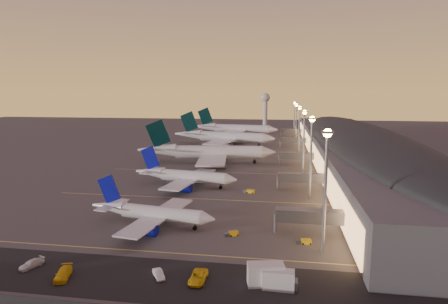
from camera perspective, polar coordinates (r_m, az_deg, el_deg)
ground at (r=123.36m, az=-4.17°, el=-6.45°), size 700.00×700.00×0.00m
airliner_narrow_south at (r=96.55m, az=-11.07°, el=-9.08°), size 34.11×30.77×12.19m
airliner_narrow_north at (r=133.53m, az=-6.02°, el=-3.68°), size 38.97×35.20×13.94m
airliner_wide_near at (r=175.04m, az=-2.67°, el=-0.02°), size 64.86×59.50×20.75m
airliner_wide_mid at (r=234.24m, az=-0.12°, el=2.32°), size 66.16×61.01×21.22m
airliner_wide_far at (r=287.06m, az=1.56°, el=3.58°), size 67.33×61.92×21.56m
terminal_building at (r=192.92m, az=19.18°, el=1.36°), size 56.35×255.00×17.46m
light_masts at (r=181.63m, az=11.68°, el=4.01°), size 2.20×217.20×25.90m
radar_tower at (r=376.31m, az=6.32°, el=7.31°), size 9.00×9.00×32.50m
service_lane at (r=73.41m, az=-14.56°, el=-17.90°), size 260.00×16.00×0.01m
lane_markings at (r=161.49m, az=-0.98°, el=-2.71°), size 90.00×180.36×0.00m
baggage_tug_a at (r=89.03m, az=1.20°, el=-12.34°), size 3.52×2.48×0.98m
baggage_tug_b at (r=86.50m, az=12.12°, el=-13.20°), size 3.47×1.76×0.99m
baggage_tug_c at (r=125.00m, az=3.84°, el=-5.99°), size 4.02×2.44×1.12m
catering_truck_a at (r=67.43m, az=8.57°, el=-18.78°), size 5.96×2.48×3.32m
catering_truck_b at (r=68.26m, az=6.70°, el=-18.12°), size 7.28×3.90×3.88m
service_van_a at (r=82.82m, az=-27.27°, el=-14.90°), size 3.53×5.15×1.39m
service_van_b at (r=76.09m, az=-23.31°, el=-16.68°), size 3.83×6.07×1.64m
service_van_c at (r=71.61m, az=-9.93°, el=-17.86°), size 3.42×4.19×1.34m
service_van_d at (r=69.57m, az=-3.95°, el=-18.45°), size 2.74×5.88×1.63m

